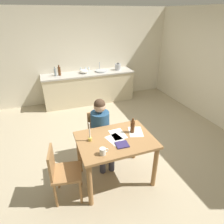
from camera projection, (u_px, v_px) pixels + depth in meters
ground_plane at (117, 143)px, 4.13m from camera, size 5.20×5.20×0.04m
wall_back at (85, 56)px, 5.69m from camera, size 5.20×0.12×2.60m
kitchen_counter at (89, 88)px, 5.78m from camera, size 2.63×0.64×0.90m
dining_table at (116, 146)px, 2.95m from camera, size 1.13×0.82×0.77m
chair_at_table at (99, 133)px, 3.54m from camera, size 0.41×0.41×0.87m
person_seated at (101, 128)px, 3.33m from camera, size 0.33×0.60×1.19m
chair_side_empty at (62, 172)px, 2.71m from camera, size 0.47×0.47×0.85m
coffee_mug at (103, 151)px, 2.56m from camera, size 0.12×0.08×0.10m
candlestick at (90, 136)px, 2.81m from camera, size 0.06×0.06×0.30m
book_magazine at (122, 145)px, 2.75m from camera, size 0.19×0.17×0.02m
paper_letter at (116, 140)px, 2.87m from camera, size 0.28×0.34×0.00m
paper_bill at (136, 132)px, 3.06m from camera, size 0.29×0.34×0.00m
paper_envelope at (118, 134)px, 3.00m from camera, size 0.22×0.30×0.00m
wine_bottle_on_table at (133, 127)px, 3.01m from camera, size 0.07×0.07×0.24m
sink_unit at (101, 71)px, 5.68m from camera, size 0.36×0.36×0.24m
bottle_oil at (55, 72)px, 5.24m from camera, size 0.06×0.06×0.25m
bottle_vinegar at (59, 71)px, 5.29m from camera, size 0.08×0.08×0.28m
mixing_bowl at (84, 71)px, 5.51m from camera, size 0.24×0.24×0.11m
stovetop_kettle at (118, 67)px, 5.81m from camera, size 0.18×0.18×0.22m
wine_glass_near_sink at (89, 68)px, 5.66m from camera, size 0.07×0.07×0.15m
wine_glass_by_kettle at (86, 68)px, 5.63m from camera, size 0.07×0.07×0.15m
wine_glass_back_left at (81, 68)px, 5.59m from camera, size 0.07×0.07×0.15m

